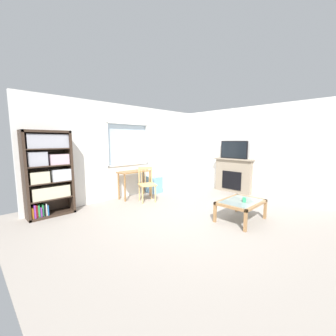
{
  "coord_description": "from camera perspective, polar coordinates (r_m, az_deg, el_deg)",
  "views": [
    {
      "loc": [
        -3.38,
        -2.72,
        1.59
      ],
      "look_at": [
        -0.18,
        0.53,
        0.99
      ],
      "focal_mm": 22.41,
      "sensor_mm": 36.0,
      "label": 1
    }
  ],
  "objects": [
    {
      "name": "ground",
      "position": [
        4.63,
        6.32,
        -12.84
      ],
      "size": [
        6.31,
        5.76,
        0.02
      ],
      "primitive_type": "cube",
      "color": "#9E9389"
    },
    {
      "name": "wall_back_with_window",
      "position": [
        6.13,
        -11.08,
        4.29
      ],
      "size": [
        5.31,
        0.15,
        2.57
      ],
      "color": "white",
      "rests_on": "ground"
    },
    {
      "name": "wall_right",
      "position": [
        6.68,
        21.4,
        4.33
      ],
      "size": [
        0.12,
        4.96,
        2.57
      ],
      "primitive_type": "cube",
      "color": "white",
      "rests_on": "ground"
    },
    {
      "name": "bookshelf",
      "position": [
        5.06,
        -29.8,
        -0.69
      ],
      "size": [
        0.9,
        0.38,
        1.8
      ],
      "color": "#38281E",
      "rests_on": "ground"
    },
    {
      "name": "desk_under_window",
      "position": [
        5.91,
        -9.06,
        -2.12
      ],
      "size": [
        0.95,
        0.4,
        0.76
      ],
      "color": "olive",
      "rests_on": "ground"
    },
    {
      "name": "wooden_chair",
      "position": [
        5.54,
        -5.81,
        -4.32
      ],
      "size": [
        0.54,
        0.53,
        0.9
      ],
      "color": "tan",
      "rests_on": "ground"
    },
    {
      "name": "plastic_drawer_unit",
      "position": [
        6.48,
        -3.76,
        -4.54
      ],
      "size": [
        0.35,
        0.4,
        0.49
      ],
      "primitive_type": "cube",
      "color": "#72ADDB",
      "rests_on": "ground"
    },
    {
      "name": "fireplace",
      "position": [
        6.81,
        17.29,
        -1.87
      ],
      "size": [
        0.26,
        1.24,
        1.05
      ],
      "color": "gray",
      "rests_on": "ground"
    },
    {
      "name": "tv",
      "position": [
        6.71,
        17.47,
        4.75
      ],
      "size": [
        0.06,
        0.86,
        0.54
      ],
      "color": "black",
      "rests_on": "fireplace"
    },
    {
      "name": "coffee_table",
      "position": [
        4.48,
        19.23,
        -9.12
      ],
      "size": [
        0.94,
        0.67,
        0.4
      ],
      "color": "#8C9E99",
      "rests_on": "ground"
    },
    {
      "name": "sippy_cup",
      "position": [
        4.39,
        20.03,
        -8.11
      ],
      "size": [
        0.07,
        0.07,
        0.09
      ],
      "primitive_type": "cylinder",
      "color": "#33B770",
      "rests_on": "coffee_table"
    }
  ]
}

